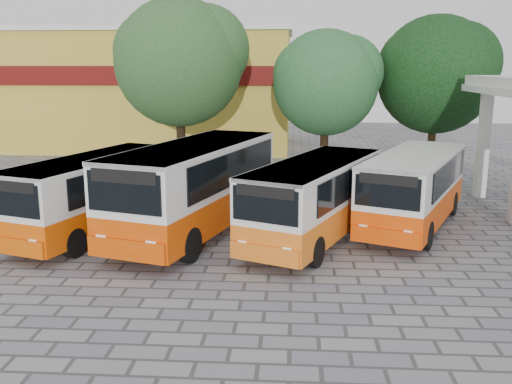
# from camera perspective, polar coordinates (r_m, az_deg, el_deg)

# --- Properties ---
(ground) EXTENTS (90.00, 90.00, 0.00)m
(ground) POSITION_cam_1_polar(r_m,az_deg,el_deg) (16.43, 5.70, -8.31)
(ground) COLOR gray
(ground) RESTS_ON ground
(shophouse_block) EXTENTS (20.40, 10.40, 8.30)m
(shophouse_block) POSITION_cam_1_polar(r_m,az_deg,el_deg) (42.65, -10.49, 10.09)
(shophouse_block) COLOR gold
(shophouse_block) RESTS_ON ground
(bus_far_left) EXTENTS (4.53, 8.03, 2.72)m
(bus_far_left) POSITION_cam_1_polar(r_m,az_deg,el_deg) (20.70, -15.84, 0.20)
(bus_far_left) COLOR #D04700
(bus_far_left) RESTS_ON ground
(bus_centre_left) EXTENTS (5.12, 9.35, 3.17)m
(bus_centre_left) POSITION_cam_1_polar(r_m,az_deg,el_deg) (19.97, -6.03, 0.94)
(bus_centre_left) COLOR #CC3E00
(bus_centre_left) RESTS_ON ground
(bus_centre_right) EXTENTS (5.10, 8.08, 2.71)m
(bus_centre_right) POSITION_cam_1_polar(r_m,az_deg,el_deg) (19.20, 5.92, -0.34)
(bus_centre_right) COLOR orange
(bus_centre_right) RESTS_ON ground
(bus_far_right) EXTENTS (5.16, 8.12, 2.73)m
(bus_far_right) POSITION_cam_1_polar(r_m,az_deg,el_deg) (21.49, 15.56, 0.67)
(bus_far_right) COLOR #DC3D00
(bus_far_right) RESTS_ON ground
(tree_left) EXTENTS (7.01, 6.68, 9.32)m
(tree_left) POSITION_cam_1_polar(r_m,az_deg,el_deg) (30.73, -7.56, 13.12)
(tree_left) COLOR black
(tree_left) RESTS_ON ground
(tree_middle) EXTENTS (5.63, 5.37, 7.65)m
(tree_middle) POSITION_cam_1_polar(r_m,az_deg,el_deg) (29.72, 7.13, 11.12)
(tree_middle) COLOR black
(tree_middle) RESTS_ON ground
(tree_right) EXTENTS (6.49, 6.18, 8.45)m
(tree_right) POSITION_cam_1_polar(r_m,az_deg,el_deg) (31.99, 17.70, 11.48)
(tree_right) COLOR #49371D
(tree_right) RESTS_ON ground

